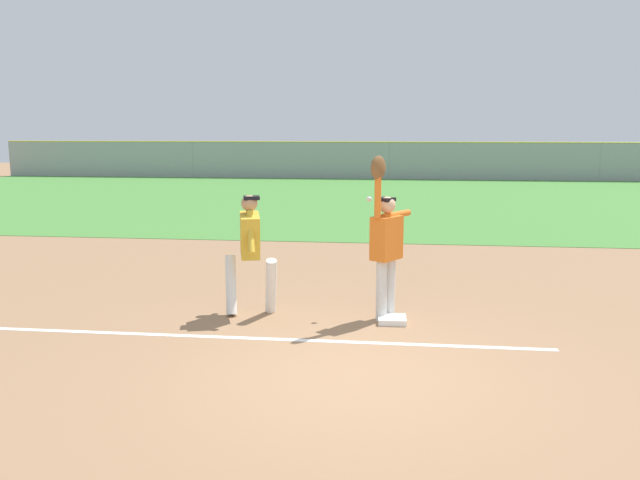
{
  "coord_description": "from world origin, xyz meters",
  "views": [
    {
      "loc": [
        0.42,
        -6.64,
        2.63
      ],
      "look_at": [
        -0.66,
        2.46,
        1.05
      ],
      "focal_mm": 36.34,
      "sensor_mm": 36.0,
      "label": 1
    }
  ],
  "objects_px": {
    "baseball": "(369,199)",
    "parked_car_green": "(430,163)",
    "parked_car_white": "(525,164)",
    "fielder": "(386,240)",
    "parked_car_silver": "(318,163)",
    "runner": "(250,246)",
    "first_base": "(392,320)"
  },
  "relations": [
    {
      "from": "fielder",
      "to": "parked_car_silver",
      "type": "distance_m",
      "value": 28.99
    },
    {
      "from": "runner",
      "to": "first_base",
      "type": "bearing_deg",
      "value": -20.22
    },
    {
      "from": "first_base",
      "to": "parked_car_silver",
      "type": "height_order",
      "value": "parked_car_silver"
    },
    {
      "from": "fielder",
      "to": "parked_car_white",
      "type": "bearing_deg",
      "value": -70.1
    },
    {
      "from": "first_base",
      "to": "parked_car_white",
      "type": "distance_m",
      "value": 29.46
    },
    {
      "from": "baseball",
      "to": "parked_car_green",
      "type": "bearing_deg",
      "value": 85.5
    },
    {
      "from": "parked_car_silver",
      "to": "parked_car_white",
      "type": "height_order",
      "value": "same"
    },
    {
      "from": "fielder",
      "to": "parked_car_silver",
      "type": "bearing_deg",
      "value": -47.05
    },
    {
      "from": "parked_car_green",
      "to": "fielder",
      "type": "bearing_deg",
      "value": -87.21
    },
    {
      "from": "parked_car_green",
      "to": "runner",
      "type": "bearing_deg",
      "value": -90.9
    },
    {
      "from": "parked_car_silver",
      "to": "first_base",
      "type": "bearing_deg",
      "value": -79.04
    },
    {
      "from": "baseball",
      "to": "parked_car_white",
      "type": "height_order",
      "value": "baseball"
    },
    {
      "from": "runner",
      "to": "parked_car_white",
      "type": "xyz_separation_m",
      "value": [
        9.12,
        28.42,
        -0.32
      ]
    },
    {
      "from": "fielder",
      "to": "baseball",
      "type": "xyz_separation_m",
      "value": [
        -0.25,
        0.38,
        0.52
      ]
    },
    {
      "from": "fielder",
      "to": "parked_car_green",
      "type": "relative_size",
      "value": 0.5
    },
    {
      "from": "first_base",
      "to": "parked_car_green",
      "type": "bearing_deg",
      "value": 86.28
    },
    {
      "from": "first_base",
      "to": "parked_car_green",
      "type": "relative_size",
      "value": 0.08
    },
    {
      "from": "baseball",
      "to": "parked_car_green",
      "type": "distance_m",
      "value": 28.95
    },
    {
      "from": "baseball",
      "to": "parked_car_green",
      "type": "relative_size",
      "value": 0.02
    },
    {
      "from": "parked_car_white",
      "to": "baseball",
      "type": "bearing_deg",
      "value": -108.21
    },
    {
      "from": "parked_car_silver",
      "to": "parked_car_green",
      "type": "distance_m",
      "value": 6.48
    },
    {
      "from": "parked_car_green",
      "to": "parked_car_silver",
      "type": "bearing_deg",
      "value": -168.15
    },
    {
      "from": "parked_car_silver",
      "to": "runner",
      "type": "bearing_deg",
      "value": -82.95
    },
    {
      "from": "parked_car_silver",
      "to": "parked_car_white",
      "type": "relative_size",
      "value": 0.99
    },
    {
      "from": "parked_car_green",
      "to": "first_base",
      "type": "bearing_deg",
      "value": -86.98
    },
    {
      "from": "runner",
      "to": "parked_car_silver",
      "type": "bearing_deg",
      "value": 79.54
    },
    {
      "from": "fielder",
      "to": "baseball",
      "type": "relative_size",
      "value": 30.81
    },
    {
      "from": "runner",
      "to": "parked_car_white",
      "type": "bearing_deg",
      "value": 56.69
    },
    {
      "from": "fielder",
      "to": "runner",
      "type": "height_order",
      "value": "fielder"
    },
    {
      "from": "fielder",
      "to": "parked_car_white",
      "type": "xyz_separation_m",
      "value": [
        7.22,
        28.42,
        -0.45
      ]
    },
    {
      "from": "parked_car_green",
      "to": "parked_car_white",
      "type": "distance_m",
      "value": 5.26
    },
    {
      "from": "runner",
      "to": "parked_car_green",
      "type": "xyz_separation_m",
      "value": [
        3.92,
        29.22,
        -0.32
      ]
    }
  ]
}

